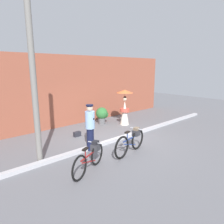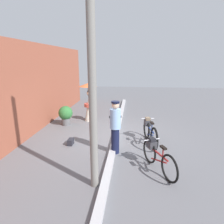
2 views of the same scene
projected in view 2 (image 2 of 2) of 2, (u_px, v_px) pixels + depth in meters
The scene contains 10 objects.
ground_plane at pixel (116, 137), 7.70m from camera, with size 30.00×30.00×0.00m, color slate.
building_wall at pixel (26, 90), 7.59m from camera, with size 14.00×0.40×3.60m, color brown.
sidewalk_curb at pixel (116, 135), 7.68m from camera, with size 14.00×0.20×0.12m, color #B2B2B7.
bicycle_near_officer at pixel (157, 155), 5.30m from camera, with size 1.58×0.77×0.80m.
bicycle_far_side at pixel (150, 131), 7.03m from camera, with size 1.78×0.51×0.86m.
person_officer at pixel (115, 126), 6.15m from camera, with size 0.34×0.38×1.70m.
person_with_parasol at pixel (89, 101), 9.56m from camera, with size 0.87×0.87×1.85m.
potted_plant_by_door at pixel (66, 114), 9.01m from camera, with size 0.65×0.64×0.89m.
backpack_on_pavement at pixel (71, 142), 6.96m from camera, with size 0.31×0.17×0.21m.
utility_pole at pixel (92, 85), 4.11m from camera, with size 0.18×0.18×4.80m, color slate.
Camera 2 is at (-7.17, -0.59, 2.91)m, focal length 31.52 mm.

